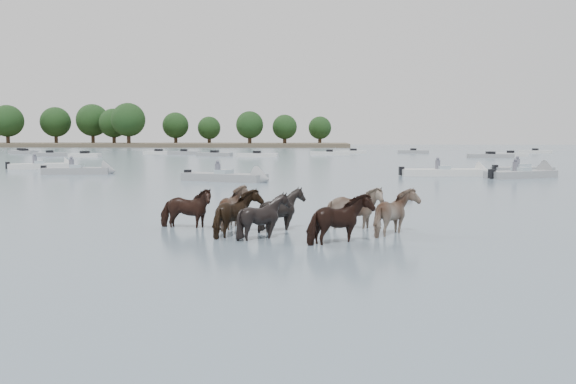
{
  "coord_description": "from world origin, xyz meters",
  "views": [
    {
      "loc": [
        3.7,
        -14.33,
        2.77
      ],
      "look_at": [
        2.57,
        3.49,
        1.1
      ],
      "focal_mm": 36.88,
      "sensor_mm": 36.0,
      "label": 1
    }
  ],
  "objects": [
    {
      "name": "swimming_pony",
      "position": [
        7.42,
        12.69,
        0.1
      ],
      "size": [
        0.72,
        0.44,
        0.44
      ],
      "color": "black",
      "rests_on": "ground"
    },
    {
      "name": "pony_herd",
      "position": [
        2.64,
        2.49,
        0.53
      ],
      "size": [
        7.94,
        4.31,
        1.52
      ],
      "color": "black",
      "rests_on": "ground"
    },
    {
      "name": "ground",
      "position": [
        0.0,
        0.0,
        0.0
      ],
      "size": [
        400.0,
        400.0,
        0.0
      ],
      "primitive_type": "plane",
      "color": "#4E5F70",
      "rests_on": "ground"
    },
    {
      "name": "motorboat_b",
      "position": [
        -1.9,
        22.07,
        0.22
      ],
      "size": [
        6.09,
        3.65,
        1.92
      ],
      "rotation": [
        0.0,
        0.0,
        -0.37
      ],
      "color": "gray",
      "rests_on": "ground"
    },
    {
      "name": "motorboat_a",
      "position": [
        -14.11,
        28.85,
        0.23
      ],
      "size": [
        5.49,
        2.48,
        1.92
      ],
      "rotation": [
        0.0,
        0.0,
        0.17
      ],
      "color": "gray",
      "rests_on": "ground"
    },
    {
      "name": "motorboat_d",
      "position": [
        17.64,
        26.9,
        0.22
      ],
      "size": [
        5.74,
        4.12,
        1.92
      ],
      "rotation": [
        0.0,
        0.0,
        0.5
      ],
      "color": "gray",
      "rests_on": "ground"
    },
    {
      "name": "shoreline",
      "position": [
        -70.0,
        150.0,
        0.5
      ],
      "size": [
        160.0,
        30.0,
        1.0
      ],
      "primitive_type": "cube",
      "color": "#4C4233",
      "rests_on": "ground"
    },
    {
      "name": "motorboat_c",
      "position": [
        12.95,
        28.55,
        0.22
      ],
      "size": [
        6.72,
        2.27,
        1.92
      ],
      "rotation": [
        0.0,
        0.0,
        0.11
      ],
      "color": "silver",
      "rests_on": "ground"
    },
    {
      "name": "motorboat_e",
      "position": [
        19.46,
        31.85,
        0.23
      ],
      "size": [
        5.11,
        2.41,
        1.92
      ],
      "rotation": [
        0.0,
        0.0,
        0.17
      ],
      "color": "gray",
      "rests_on": "ground"
    },
    {
      "name": "treeline",
      "position": [
        -74.63,
        150.8,
        6.54
      ],
      "size": [
        147.63,
        24.29,
        12.22
      ],
      "color": "#382619",
      "rests_on": "ground"
    },
    {
      "name": "distant_flotilla",
      "position": [
        0.79,
        73.71,
        0.26
      ],
      "size": [
        99.82,
        24.76,
        0.93
      ],
      "color": "gray",
      "rests_on": "ground"
    },
    {
      "name": "motorboat_f",
      "position": [
        -20.25,
        35.53,
        0.23
      ],
      "size": [
        5.56,
        3.85,
        1.92
      ],
      "rotation": [
        0.0,
        0.0,
        0.46
      ],
      "color": "silver",
      "rests_on": "ground"
    }
  ]
}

